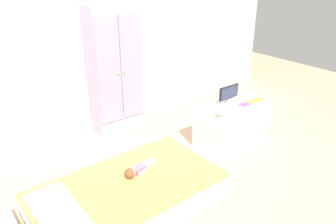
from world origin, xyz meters
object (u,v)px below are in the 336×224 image
object	(u,v)px
rocking_horse_toy	(220,112)
doll	(135,171)
wardrobe	(115,70)
tv_monitor	(229,93)
book_yellow	(251,102)
tv_stand	(233,123)
book_purple	(245,104)
book_orange	(259,99)
bed	(128,195)

from	to	relation	value
rocking_horse_toy	doll	bearing A→B (deg)	-178.01
wardrobe	tv_monitor	xyz separation A→B (m)	(0.88, -1.13, -0.18)
rocking_horse_toy	book_yellow	xyz separation A→B (m)	(0.59, 0.03, -0.05)
tv_stand	book_purple	distance (m)	0.28
tv_monitor	book_orange	distance (m)	0.43
rocking_horse_toy	wardrobe	bearing A→B (deg)	111.65
doll	book_orange	world-z (taller)	book_orange
bed	book_yellow	distance (m)	1.91
doll	wardrobe	bearing A→B (deg)	66.20
wardrobe	rocking_horse_toy	size ratio (longest dim) A/B	13.72
book_purple	tv_stand	bearing A→B (deg)	127.82
doll	tv_stand	bearing A→B (deg)	6.25
wardrobe	book_yellow	size ratio (longest dim) A/B	12.02
tv_stand	book_yellow	world-z (taller)	book_yellow
doll	book_orange	distance (m)	1.88
wardrobe	book_purple	world-z (taller)	wardrobe
tv_stand	book_purple	size ratio (longest dim) A/B	8.67
wardrobe	tv_monitor	world-z (taller)	wardrobe
tv_monitor	book_purple	xyz separation A→B (m)	(0.11, -0.16, -0.12)
doll	tv_monitor	xyz separation A→B (m)	(1.49, 0.24, 0.35)
tv_stand	rocking_horse_toy	world-z (taller)	rocking_horse_toy
bed	rocking_horse_toy	size ratio (longest dim) A/B	14.27
bed	book_yellow	xyz separation A→B (m)	(1.86, 0.16, 0.39)
book_yellow	book_orange	bearing A→B (deg)	0.00
bed	book_orange	world-z (taller)	book_orange
book_purple	book_yellow	world-z (taller)	same
book_purple	book_yellow	distance (m)	0.12
tv_monitor	rocking_horse_toy	bearing A→B (deg)	-150.89
bed	tv_monitor	xyz separation A→B (m)	(1.63, 0.32, 0.51)
tv_stand	book_orange	bearing A→B (deg)	-15.21
bed	book_yellow	bearing A→B (deg)	4.84
rocking_horse_toy	book_purple	distance (m)	0.47
wardrobe	book_purple	distance (m)	1.66
bed	doll	xyz separation A→B (m)	(0.14, 0.08, 0.16)
doll	wardrobe	distance (m)	1.59
wardrobe	book_orange	xyz separation A→B (m)	(1.26, -1.30, -0.30)
book_purple	book_yellow	size ratio (longest dim) A/B	0.82
tv_stand	tv_monitor	distance (m)	0.39
rocking_horse_toy	book_orange	xyz separation A→B (m)	(0.74, 0.03, -0.05)
book_orange	book_purple	bearing A→B (deg)	180.00
book_purple	bed	bearing A→B (deg)	-174.82
rocking_horse_toy	book_yellow	bearing A→B (deg)	3.40
doll	rocking_horse_toy	size ratio (longest dim) A/B	3.30
tv_monitor	bed	bearing A→B (deg)	-168.86
wardrobe	book_purple	bearing A→B (deg)	-52.52
bed	tv_monitor	size ratio (longest dim) A/B	5.55
wardrobe	tv_stand	size ratio (longest dim) A/B	1.68
bed	book_orange	xyz separation A→B (m)	(2.01, 0.16, 0.39)
wardrobe	tv_monitor	bearing A→B (deg)	-52.07
tv_stand	rocking_horse_toy	distance (m)	0.51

